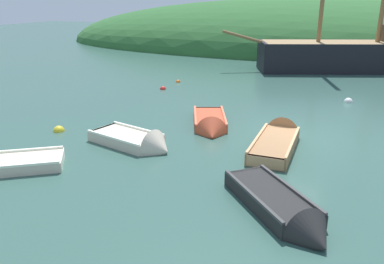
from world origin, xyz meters
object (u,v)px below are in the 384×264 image
at_px(rowboat_center, 283,212).
at_px(buoy_red, 163,89).
at_px(rowboat_portside, 278,141).
at_px(sailing_ship, 350,59).
at_px(buoy_orange, 178,82).
at_px(rowboat_outer_right, 138,143).
at_px(rowboat_outer_left, 210,125).
at_px(buoy_white, 348,102).
at_px(buoy_yellow, 59,131).

xyz_separation_m(rowboat_center, buoy_red, (-8.07, 11.02, -0.13)).
height_order(rowboat_portside, buoy_red, rowboat_portside).
height_order(sailing_ship, rowboat_center, sailing_ship).
bearing_deg(rowboat_center, buoy_red, 175.09).
relative_size(sailing_ship, rowboat_center, 4.38).
bearing_deg(buoy_orange, rowboat_outer_right, -74.63).
bearing_deg(rowboat_portside, rowboat_outer_left, 72.47).
relative_size(rowboat_center, buoy_red, 9.74).
height_order(buoy_red, buoy_orange, buoy_red).
xyz_separation_m(sailing_ship, rowboat_center, (-1.55, -20.95, -0.67)).
xyz_separation_m(rowboat_outer_right, buoy_white, (6.66, 8.83, -0.11)).
xyz_separation_m(rowboat_portside, rowboat_center, (0.84, -4.65, -0.00)).
relative_size(sailing_ship, buoy_red, 42.60).
bearing_deg(sailing_ship, buoy_white, 69.99).
bearing_deg(rowboat_outer_right, buoy_red, 124.94).
distance_m(sailing_ship, buoy_white, 9.37).
relative_size(buoy_yellow, buoy_orange, 1.47).
bearing_deg(rowboat_outer_right, buoy_orange, 121.11).
bearing_deg(buoy_red, rowboat_portside, -41.39).
bearing_deg(rowboat_outer_left, rowboat_center, 11.64).
bearing_deg(buoy_yellow, buoy_white, 39.67).
height_order(rowboat_outer_right, buoy_white, rowboat_outer_right).
distance_m(sailing_ship, rowboat_center, 21.01).
relative_size(rowboat_outer_right, buoy_red, 9.79).
bearing_deg(buoy_orange, buoy_yellow, -94.10).
bearing_deg(rowboat_center, buoy_orange, 170.42).
distance_m(rowboat_outer_left, buoy_orange, 8.77).
distance_m(sailing_ship, buoy_orange, 12.42).
distance_m(rowboat_outer_left, buoy_white, 7.86).
bearing_deg(buoy_yellow, rowboat_portside, 10.72).
distance_m(sailing_ship, rowboat_portside, 16.48).
distance_m(sailing_ship, rowboat_outer_left, 16.23).
bearing_deg(buoy_red, rowboat_outer_left, -50.43).
bearing_deg(buoy_orange, buoy_white, -8.84).
bearing_deg(rowboat_outer_right, buoy_yellow, -170.21).
xyz_separation_m(rowboat_portside, buoy_orange, (-7.20, 8.44, -0.13)).
distance_m(buoy_red, buoy_white, 9.55).
bearing_deg(buoy_white, buoy_yellow, -140.33).
xyz_separation_m(sailing_ship, rowboat_portside, (-2.39, -16.30, -0.66)).
xyz_separation_m(sailing_ship, rowboat_outer_right, (-6.75, -18.17, -0.68)).
bearing_deg(rowboat_outer_left, rowboat_outer_right, -51.73).
relative_size(rowboat_portside, buoy_white, 9.39).
bearing_deg(buoy_red, sailing_ship, 45.90).
distance_m(rowboat_outer_left, rowboat_portside, 2.86).
bearing_deg(buoy_red, rowboat_outer_right, -70.80).
xyz_separation_m(sailing_ship, buoy_orange, (-9.58, -7.86, -0.79)).
relative_size(buoy_red, buoy_white, 0.82).
distance_m(rowboat_portside, buoy_red, 9.64).
bearing_deg(buoy_yellow, rowboat_outer_right, -5.95).
bearing_deg(rowboat_portside, buoy_yellow, 101.62).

